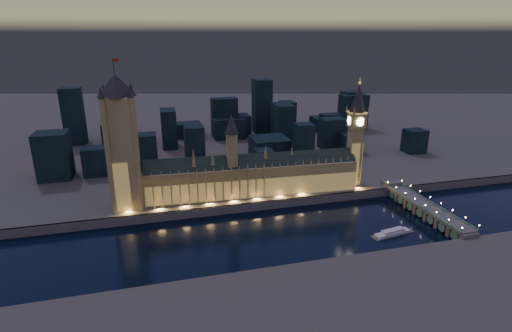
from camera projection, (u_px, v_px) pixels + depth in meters
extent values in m
plane|color=black|center=(267.00, 231.00, 326.89)|extent=(2000.00, 2000.00, 0.00)
cube|color=#3F4B43|center=(194.00, 111.00, 802.00)|extent=(2000.00, 960.00, 8.00)
cube|color=#42444C|center=(255.00, 207.00, 363.18)|extent=(2000.00, 2.50, 8.00)
cube|color=olive|center=(253.00, 180.00, 377.68)|extent=(200.75, 29.94, 28.00)
cube|color=#A98E48|center=(256.00, 189.00, 369.89)|extent=(200.00, 0.50, 18.00)
cube|color=black|center=(253.00, 163.00, 372.26)|extent=(200.56, 26.21, 16.26)
cube|color=olive|center=(232.00, 151.00, 363.26)|extent=(9.00, 9.00, 32.00)
cone|color=#232229|center=(231.00, 124.00, 355.28)|extent=(13.00, 13.00, 18.00)
cube|color=olive|center=(144.00, 194.00, 343.69)|extent=(1.20, 1.20, 28.00)
cone|color=olive|center=(142.00, 176.00, 338.82)|extent=(2.00, 2.00, 6.00)
cube|color=olive|center=(153.00, 194.00, 345.56)|extent=(1.20, 1.20, 28.00)
cone|color=olive|center=(152.00, 175.00, 340.68)|extent=(2.00, 2.00, 6.00)
cube|color=olive|center=(162.00, 193.00, 347.42)|extent=(1.20, 1.20, 28.00)
cone|color=olive|center=(161.00, 174.00, 342.55)|extent=(2.00, 2.00, 6.00)
cube|color=olive|center=(171.00, 192.00, 349.29)|extent=(1.20, 1.20, 28.00)
cone|color=olive|center=(170.00, 173.00, 344.42)|extent=(2.00, 2.00, 6.00)
cube|color=olive|center=(180.00, 191.00, 351.16)|extent=(1.20, 1.20, 28.00)
cone|color=olive|center=(179.00, 173.00, 346.29)|extent=(2.00, 2.00, 6.00)
cube|color=olive|center=(189.00, 190.00, 353.03)|extent=(1.20, 1.20, 28.00)
cone|color=olive|center=(188.00, 172.00, 348.16)|extent=(2.00, 2.00, 6.00)
cube|color=olive|center=(198.00, 189.00, 354.90)|extent=(1.20, 1.20, 28.00)
cone|color=olive|center=(197.00, 171.00, 350.02)|extent=(2.00, 2.00, 6.00)
cube|color=olive|center=(206.00, 188.00, 356.77)|extent=(1.20, 1.20, 28.00)
cone|color=olive|center=(205.00, 170.00, 351.89)|extent=(2.00, 2.00, 6.00)
cube|color=olive|center=(215.00, 188.00, 358.63)|extent=(1.20, 1.20, 28.00)
cone|color=olive|center=(214.00, 170.00, 353.76)|extent=(2.00, 2.00, 6.00)
cube|color=olive|center=(223.00, 187.00, 360.50)|extent=(1.20, 1.20, 28.00)
cone|color=olive|center=(223.00, 169.00, 355.63)|extent=(2.00, 2.00, 6.00)
cube|color=olive|center=(232.00, 186.00, 362.37)|extent=(1.20, 1.20, 28.00)
cone|color=olive|center=(231.00, 168.00, 357.50)|extent=(2.00, 2.00, 6.00)
cube|color=olive|center=(240.00, 185.00, 364.24)|extent=(1.20, 1.20, 28.00)
cone|color=olive|center=(239.00, 167.00, 359.36)|extent=(2.00, 2.00, 6.00)
cube|color=olive|center=(248.00, 184.00, 366.11)|extent=(1.20, 1.20, 28.00)
cone|color=olive|center=(248.00, 167.00, 361.23)|extent=(2.00, 2.00, 6.00)
cube|color=olive|center=(256.00, 184.00, 367.97)|extent=(1.20, 1.20, 28.00)
cone|color=olive|center=(256.00, 166.00, 363.10)|extent=(2.00, 2.00, 6.00)
cube|color=olive|center=(264.00, 183.00, 369.84)|extent=(1.20, 1.20, 28.00)
cone|color=olive|center=(264.00, 165.00, 364.97)|extent=(2.00, 2.00, 6.00)
cube|color=olive|center=(272.00, 182.00, 371.71)|extent=(1.20, 1.20, 28.00)
cone|color=olive|center=(272.00, 165.00, 366.84)|extent=(2.00, 2.00, 6.00)
cube|color=olive|center=(280.00, 181.00, 373.58)|extent=(1.20, 1.20, 28.00)
cone|color=olive|center=(280.00, 164.00, 368.71)|extent=(2.00, 2.00, 6.00)
cube|color=olive|center=(288.00, 181.00, 375.45)|extent=(1.20, 1.20, 28.00)
cone|color=olive|center=(288.00, 163.00, 370.57)|extent=(2.00, 2.00, 6.00)
cube|color=olive|center=(295.00, 180.00, 377.31)|extent=(1.20, 1.20, 28.00)
cone|color=olive|center=(296.00, 163.00, 372.44)|extent=(2.00, 2.00, 6.00)
cube|color=olive|center=(303.00, 179.00, 379.18)|extent=(1.20, 1.20, 28.00)
cone|color=olive|center=(303.00, 162.00, 374.31)|extent=(2.00, 2.00, 6.00)
cube|color=olive|center=(311.00, 178.00, 381.05)|extent=(1.20, 1.20, 28.00)
cone|color=olive|center=(311.00, 161.00, 376.18)|extent=(2.00, 2.00, 6.00)
cube|color=olive|center=(318.00, 178.00, 382.92)|extent=(1.20, 1.20, 28.00)
cone|color=olive|center=(319.00, 161.00, 378.05)|extent=(2.00, 2.00, 6.00)
cube|color=olive|center=(325.00, 177.00, 384.79)|extent=(1.20, 1.20, 28.00)
cone|color=olive|center=(326.00, 160.00, 379.91)|extent=(2.00, 2.00, 6.00)
cube|color=olive|center=(333.00, 176.00, 386.65)|extent=(1.20, 1.20, 28.00)
cone|color=olive|center=(334.00, 159.00, 381.78)|extent=(2.00, 2.00, 6.00)
cube|color=olive|center=(340.00, 176.00, 388.52)|extent=(1.20, 1.20, 28.00)
cone|color=olive|center=(341.00, 159.00, 383.65)|extent=(2.00, 2.00, 6.00)
cube|color=olive|center=(347.00, 175.00, 390.39)|extent=(1.20, 1.20, 28.00)
cone|color=olive|center=(348.00, 158.00, 385.52)|extent=(2.00, 2.00, 6.00)
cube|color=olive|center=(354.00, 174.00, 392.26)|extent=(1.20, 1.20, 28.00)
cone|color=olive|center=(355.00, 158.00, 387.39)|extent=(2.00, 2.00, 6.00)
cone|color=olive|center=(194.00, 157.00, 355.72)|extent=(4.40, 4.40, 18.00)
cone|color=olive|center=(213.00, 158.00, 360.48)|extent=(4.40, 4.40, 14.00)
cone|color=olive|center=(266.00, 153.00, 372.31)|extent=(4.40, 4.40, 16.00)
cone|color=olive|center=(292.00, 153.00, 379.26)|extent=(4.40, 4.40, 12.00)
cube|color=olive|center=(123.00, 154.00, 338.91)|extent=(24.36, 24.36, 97.29)
cube|color=#A98E48|center=(126.00, 188.00, 337.15)|extent=(22.00, 0.50, 44.00)
cone|color=#232229|center=(116.00, 85.00, 320.52)|extent=(31.68, 31.68, 18.00)
cylinder|color=black|center=(114.00, 66.00, 315.74)|extent=(0.50, 0.50, 12.00)
cube|color=#B31A1B|center=(116.00, 60.00, 314.84)|extent=(4.00, 0.15, 2.50)
cylinder|color=olive|center=(109.00, 159.00, 326.16)|extent=(4.40, 4.40, 97.29)
cone|color=#232229|center=(100.00, 93.00, 309.05)|extent=(5.20, 5.20, 10.00)
cylinder|color=olive|center=(111.00, 151.00, 346.32)|extent=(4.40, 4.40, 97.29)
cone|color=#232229|center=(103.00, 89.00, 329.20)|extent=(5.20, 5.20, 10.00)
cylinder|color=olive|center=(136.00, 156.00, 331.50)|extent=(4.40, 4.40, 97.29)
cone|color=#232229|center=(130.00, 92.00, 314.39)|extent=(5.20, 5.20, 10.00)
cylinder|color=olive|center=(137.00, 149.00, 351.66)|extent=(4.40, 4.40, 97.29)
cone|color=#232229|center=(131.00, 88.00, 334.55)|extent=(5.20, 5.20, 10.00)
cube|color=olive|center=(354.00, 156.00, 398.01)|extent=(13.52, 13.52, 58.68)
cube|color=#A98E48|center=(356.00, 165.00, 394.67)|extent=(12.00, 0.50, 44.00)
cube|color=olive|center=(357.00, 120.00, 386.40)|extent=(15.00, 15.00, 14.08)
cube|color=#F2C64C|center=(357.00, 112.00, 383.97)|extent=(15.75, 15.75, 1.20)
cone|color=#232229|center=(359.00, 98.00, 379.63)|extent=(18.00, 18.00, 26.00)
sphere|color=#F2C64C|center=(360.00, 83.00, 375.00)|extent=(2.80, 2.80, 2.80)
cylinder|color=#F2C64C|center=(360.00, 80.00, 374.21)|extent=(0.40, 0.40, 5.00)
cylinder|color=#FFF2BF|center=(361.00, 122.00, 379.30)|extent=(8.40, 0.50, 8.40)
cylinder|color=#FFF2BF|center=(353.00, 119.00, 393.50)|extent=(8.40, 0.50, 8.40)
cylinder|color=#FFF2BF|center=(349.00, 121.00, 384.52)|extent=(0.50, 8.40, 8.40)
cylinder|color=#FFF2BF|center=(364.00, 120.00, 388.29)|extent=(0.50, 8.40, 8.40)
cone|color=olive|center=(354.00, 111.00, 374.19)|extent=(2.60, 2.60, 8.00)
cone|color=olive|center=(347.00, 108.00, 387.93)|extent=(2.60, 2.60, 8.00)
cone|color=olive|center=(369.00, 110.00, 377.83)|extent=(2.60, 2.60, 8.00)
cone|color=olive|center=(361.00, 107.00, 391.57)|extent=(2.60, 2.60, 8.00)
cube|color=#42444C|center=(427.00, 207.00, 349.43)|extent=(16.45, 100.00, 1.60)
cube|color=#305D48|center=(419.00, 206.00, 347.08)|extent=(0.80, 100.00, 1.60)
cube|color=#305D48|center=(435.00, 204.00, 350.88)|extent=(0.80, 100.00, 1.60)
cube|color=#42444C|center=(391.00, 185.00, 400.05)|extent=(16.45, 12.00, 9.50)
cube|color=#42444C|center=(468.00, 239.00, 305.26)|extent=(14.80, 4.00, 9.50)
cylinder|color=black|center=(462.00, 231.00, 300.70)|extent=(0.30, 0.30, 4.40)
sphere|color=#FFD88C|center=(462.00, 228.00, 299.96)|extent=(1.00, 1.00, 1.00)
cylinder|color=black|center=(479.00, 228.00, 304.50)|extent=(0.30, 0.30, 4.40)
sphere|color=#FFD88C|center=(479.00, 225.00, 303.77)|extent=(1.00, 1.00, 1.00)
cube|color=#42444C|center=(455.00, 231.00, 318.35)|extent=(14.80, 4.00, 9.50)
cylinder|color=black|center=(448.00, 222.00, 313.79)|extent=(0.30, 0.30, 4.40)
sphere|color=#FFD88C|center=(449.00, 220.00, 313.05)|extent=(1.00, 1.00, 1.00)
cylinder|color=black|center=(465.00, 220.00, 317.59)|extent=(0.30, 0.30, 4.40)
sphere|color=#FFD88C|center=(466.00, 217.00, 316.85)|extent=(1.00, 1.00, 1.00)
cube|color=#42444C|center=(443.00, 223.00, 331.44)|extent=(14.80, 4.00, 9.50)
cylinder|color=black|center=(436.00, 215.00, 326.87)|extent=(0.30, 0.30, 4.40)
sphere|color=#FFD88C|center=(437.00, 212.00, 326.14)|extent=(1.00, 1.00, 1.00)
cylinder|color=black|center=(452.00, 213.00, 330.67)|extent=(0.30, 0.30, 4.40)
sphere|color=#FFD88C|center=(453.00, 210.00, 329.94)|extent=(1.00, 1.00, 1.00)
cube|color=#42444C|center=(432.00, 216.00, 344.52)|extent=(14.80, 4.00, 9.50)
cylinder|color=black|center=(425.00, 208.00, 339.96)|extent=(0.30, 0.30, 4.40)
sphere|color=#FFD88C|center=(425.00, 205.00, 339.23)|extent=(1.00, 1.00, 1.00)
cylinder|color=black|center=(441.00, 206.00, 343.76)|extent=(0.30, 0.30, 4.40)
sphere|color=#FFD88C|center=(441.00, 203.00, 343.03)|extent=(1.00, 1.00, 1.00)
cube|color=#42444C|center=(421.00, 209.00, 357.61)|extent=(14.80, 4.00, 9.50)
cylinder|color=black|center=(415.00, 201.00, 353.05)|extent=(0.30, 0.30, 4.40)
sphere|color=#FFD88C|center=(415.00, 199.00, 352.31)|extent=(1.00, 1.00, 1.00)
cylinder|color=black|center=(430.00, 199.00, 356.85)|extent=(0.30, 0.30, 4.40)
sphere|color=#FFD88C|center=(430.00, 197.00, 356.11)|extent=(1.00, 1.00, 1.00)
cube|color=#42444C|center=(411.00, 203.00, 370.70)|extent=(14.80, 4.00, 9.50)
cylinder|color=black|center=(405.00, 195.00, 366.14)|extent=(0.30, 0.30, 4.40)
sphere|color=#FFD88C|center=(405.00, 193.00, 365.40)|extent=(1.00, 1.00, 1.00)
cylinder|color=black|center=(420.00, 193.00, 369.94)|extent=(0.30, 0.30, 4.40)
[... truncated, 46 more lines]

